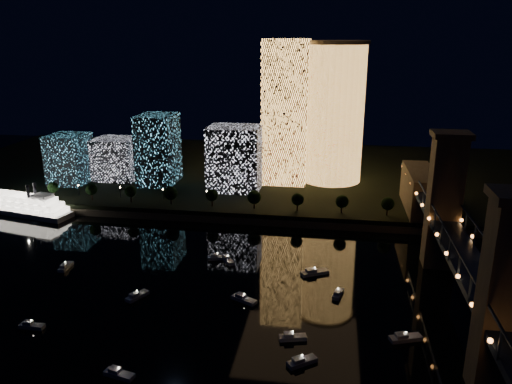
% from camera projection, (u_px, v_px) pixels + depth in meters
% --- Properties ---
extents(ground, '(520.00, 520.00, 0.00)m').
position_uv_depth(ground, '(241.00, 322.00, 148.29)').
color(ground, black).
rests_on(ground, ground).
extents(far_bank, '(420.00, 160.00, 5.00)m').
position_uv_depth(far_bank, '(290.00, 174.00, 298.43)').
color(far_bank, black).
rests_on(far_bank, ground).
extents(seawall, '(420.00, 6.00, 3.00)m').
position_uv_depth(seawall, '(274.00, 221.00, 225.17)').
color(seawall, '#6B5E4C').
rests_on(seawall, ground).
extents(tower_cylindrical, '(34.00, 34.00, 74.38)m').
position_uv_depth(tower_cylindrical, '(334.00, 113.00, 266.89)').
color(tower_cylindrical, '#FFAE51').
rests_on(tower_cylindrical, far_bank).
extents(tower_rectangular, '(23.68, 23.68, 75.33)m').
position_uv_depth(tower_rectangular, '(286.00, 112.00, 264.98)').
color(tower_rectangular, '#FFAE51').
rests_on(tower_rectangular, far_bank).
extents(midrise_blocks, '(113.36, 32.29, 37.04)m').
position_uv_depth(midrise_blocks, '(159.00, 156.00, 266.10)').
color(midrise_blocks, white).
rests_on(midrise_blocks, far_bank).
extents(truss_bridge, '(13.00, 266.00, 50.00)m').
position_uv_depth(truss_bridge, '(474.00, 283.00, 137.35)').
color(truss_bridge, '#18284E').
rests_on(truss_bridge, ground).
extents(riverboat, '(54.53, 21.63, 16.11)m').
position_uv_depth(riverboat, '(20.00, 205.00, 238.83)').
color(riverboat, silver).
rests_on(riverboat, ground).
extents(motorboats, '(123.36, 75.34, 2.78)m').
position_uv_depth(motorboats, '(234.00, 301.00, 158.35)').
color(motorboats, silver).
rests_on(motorboats, ground).
extents(esplanade_trees, '(165.66, 6.57, 8.79)m').
position_uv_depth(esplanade_trees, '(218.00, 195.00, 232.14)').
color(esplanade_trees, black).
rests_on(esplanade_trees, far_bank).
extents(street_lamps, '(132.70, 0.70, 5.65)m').
position_uv_depth(street_lamps, '(207.00, 194.00, 239.27)').
color(street_lamps, black).
rests_on(street_lamps, far_bank).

